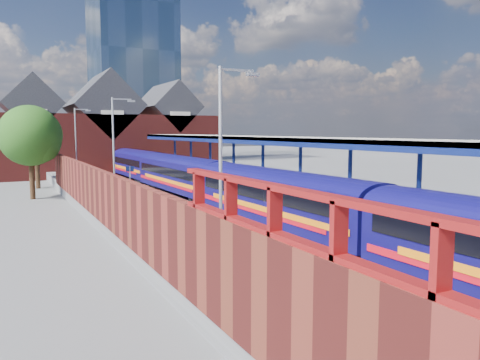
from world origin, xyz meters
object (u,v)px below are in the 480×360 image
object	(u,v)px
lamp_post_b	(224,159)
lamp_post_c	(116,145)
parked_car_dark	(317,190)
lamp_post_d	(77,141)
train	(221,182)
parked_car_blue	(478,216)
parked_car_red	(434,207)
platform_sign	(130,178)

from	to	relation	value
lamp_post_b	lamp_post_c	size ratio (longest dim) A/B	1.00
parked_car_dark	lamp_post_d	bearing A→B (deg)	46.87
train	parked_car_blue	distance (m)	17.35
parked_car_red	lamp_post_d	bearing A→B (deg)	37.70
lamp_post_b	parked_car_red	distance (m)	15.15
parked_car_red	platform_sign	bearing A→B (deg)	52.91
lamp_post_b	lamp_post_d	size ratio (longest dim) A/B	1.00
train	platform_sign	distance (m)	6.58
train	platform_sign	bearing A→B (deg)	172.38
train	parked_car_dark	world-z (taller)	train
lamp_post_b	lamp_post_c	bearing A→B (deg)	90.00
platform_sign	parked_car_dark	bearing A→B (deg)	-22.66
parked_car_blue	lamp_post_b	bearing A→B (deg)	78.20
train	lamp_post_b	world-z (taller)	lamp_post_b
lamp_post_d	parked_car_blue	size ratio (longest dim) A/B	1.65
lamp_post_d	parked_car_red	distance (m)	32.02
lamp_post_b	parked_car_red	bearing A→B (deg)	13.93
train	platform_sign	size ratio (longest dim) A/B	26.38
parked_car_dark	parked_car_blue	distance (m)	11.77
platform_sign	parked_car_red	world-z (taller)	platform_sign
train	lamp_post_d	world-z (taller)	lamp_post_d
train	parked_car_red	size ratio (longest dim) A/B	14.91
parked_car_dark	platform_sign	bearing A→B (deg)	78.97
lamp_post_c	train	bearing A→B (deg)	8.20
train	lamp_post_c	bearing A→B (deg)	-171.80
platform_sign	parked_car_blue	distance (m)	21.53
train	lamp_post_b	distance (m)	19.06
train	parked_car_blue	xyz separation A→B (m)	(7.01, -15.87, -0.53)
platform_sign	parked_car_blue	size ratio (longest dim) A/B	0.59
train	lamp_post_d	bearing A→B (deg)	117.85
lamp_post_c	lamp_post_d	distance (m)	16.00
lamp_post_c	parked_car_blue	xyz separation A→B (m)	(14.86, -14.74, -3.40)
train	lamp_post_d	distance (m)	17.06
parked_car_red	train	bearing A→B (deg)	36.53
parked_car_red	parked_car_dark	xyz separation A→B (m)	(-0.90, 9.39, -0.05)
train	lamp_post_c	xyz separation A→B (m)	(-7.86, -1.13, 2.87)
parked_car_red	lamp_post_c	bearing A→B (deg)	60.01
parked_car_red	parked_car_blue	size ratio (longest dim) A/B	1.05
train	parked_car_dark	size ratio (longest dim) A/B	13.66
parked_car_dark	parked_car_blue	world-z (taller)	parked_car_dark
train	lamp_post_b	size ratio (longest dim) A/B	9.42
train	parked_car_red	xyz separation A→B (m)	(6.51, -13.57, -0.37)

